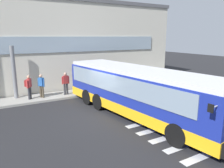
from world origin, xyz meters
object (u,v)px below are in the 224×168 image
(passenger_near_column, at_px, (29,85))
(entry_support_column, at_px, (14,72))
(bus_main_foreground, at_px, (138,93))
(passenger_by_doorway, at_px, (41,85))
(passenger_at_curb_edge, at_px, (66,82))
(safety_bollard_yellow, at_px, (111,88))

(passenger_near_column, bearing_deg, entry_support_column, 135.98)
(bus_main_foreground, bearing_deg, passenger_by_doorway, 124.24)
(bus_main_foreground, xyz_separation_m, passenger_at_curb_edge, (-2.28, 5.84, -0.25))
(entry_support_column, xyz_separation_m, passenger_at_curb_edge, (3.35, -0.86, -0.90))
(passenger_near_column, bearing_deg, passenger_at_curb_edge, -2.42)
(entry_support_column, bearing_deg, passenger_at_curb_edge, -14.35)
(passenger_at_curb_edge, bearing_deg, passenger_by_doorway, 177.71)
(entry_support_column, xyz_separation_m, bus_main_foreground, (5.63, -6.70, -0.64))
(bus_main_foreground, distance_m, passenger_at_curb_edge, 6.28)
(safety_bollard_yellow, bearing_deg, passenger_at_curb_edge, 164.17)
(bus_main_foreground, relative_size, passenger_near_column, 6.83)
(passenger_by_doorway, relative_size, passenger_at_curb_edge, 1.00)
(passenger_near_column, relative_size, passenger_by_doorway, 1.00)
(passenger_by_doorway, height_order, passenger_at_curb_edge, same)
(passenger_near_column, xyz_separation_m, passenger_by_doorway, (0.84, -0.04, -0.03))
(passenger_by_doorway, bearing_deg, entry_support_column, 153.95)
(entry_support_column, relative_size, passenger_by_doorway, 2.18)
(entry_support_column, xyz_separation_m, passenger_by_doorway, (1.61, -0.79, -0.90))
(passenger_at_curb_edge, height_order, safety_bollard_yellow, passenger_at_curb_edge)
(passenger_at_curb_edge, bearing_deg, bus_main_foreground, -68.64)
(entry_support_column, xyz_separation_m, safety_bollard_yellow, (6.67, -1.80, -1.53))
(passenger_near_column, height_order, passenger_at_curb_edge, same)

